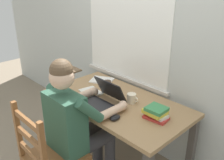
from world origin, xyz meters
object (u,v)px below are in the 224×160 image
object	(u,v)px
coffee_mug_dark	(108,85)
book_stack_main	(156,113)
computer_mouse	(115,118)
coffee_mug_white	(132,98)
desk	(116,110)
laptop	(102,99)
seated_person	(76,121)
wooden_chair	(49,158)

from	to	relation	value
coffee_mug_dark	book_stack_main	distance (m)	0.68
coffee_mug_dark	computer_mouse	bearing A→B (deg)	-36.93
coffee_mug_white	book_stack_main	xyz separation A→B (m)	(0.32, -0.06, 0.01)
desk	computer_mouse	bearing A→B (deg)	-46.59
computer_mouse	coffee_mug_white	bearing A→B (deg)	108.15
laptop	coffee_mug_white	xyz separation A→B (m)	(0.16, 0.22, -0.01)
seated_person	book_stack_main	size ratio (longest dim) A/B	6.03
computer_mouse	book_stack_main	bearing A→B (deg)	49.20
desk	coffee_mug_dark	size ratio (longest dim) A/B	12.21
desk	wooden_chair	distance (m)	0.74
seated_person	computer_mouse	size ratio (longest dim) A/B	12.43
wooden_chair	laptop	distance (m)	0.66
seated_person	wooden_chair	bearing A→B (deg)	-90.00
seated_person	wooden_chair	world-z (taller)	seated_person
coffee_mug_white	computer_mouse	bearing A→B (deg)	-71.85
desk	laptop	size ratio (longest dim) A/B	4.09
desk	book_stack_main	world-z (taller)	book_stack_main
wooden_chair	laptop	xyz separation A→B (m)	(-0.01, 0.58, 0.31)
book_stack_main	coffee_mug_dark	bearing A→B (deg)	171.95
wooden_chair	coffee_mug_dark	world-z (taller)	wooden_chair
desk	seated_person	world-z (taller)	seated_person
computer_mouse	book_stack_main	xyz separation A→B (m)	(0.22, 0.25, 0.04)
laptop	coffee_mug_white	size ratio (longest dim) A/B	2.77
wooden_chair	computer_mouse	distance (m)	0.61
laptop	computer_mouse	xyz separation A→B (m)	(0.26, -0.10, -0.03)
laptop	desk	bearing A→B (deg)	76.39
book_stack_main	laptop	bearing A→B (deg)	-162.02
wooden_chair	computer_mouse	xyz separation A→B (m)	(0.25, 0.48, 0.27)
laptop	seated_person	bearing A→B (deg)	-87.90
wooden_chair	coffee_mug_dark	distance (m)	0.91
desk	coffee_mug_white	xyz separation A→B (m)	(0.12, 0.07, 0.14)
coffee_mug_white	book_stack_main	distance (m)	0.32
desk	wooden_chair	xyz separation A→B (m)	(-0.02, -0.72, -0.16)
desk	coffee_mug_white	distance (m)	0.20
wooden_chair	laptop	world-z (taller)	wooden_chair
book_stack_main	desk	bearing A→B (deg)	-178.52
computer_mouse	book_stack_main	size ratio (longest dim) A/B	0.49
computer_mouse	book_stack_main	distance (m)	0.33
seated_person	computer_mouse	bearing A→B (deg)	39.14
seated_person	coffee_mug_dark	distance (m)	0.59
wooden_chair	book_stack_main	bearing A→B (deg)	57.60
laptop	book_stack_main	xyz separation A→B (m)	(0.48, 0.15, 0.00)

